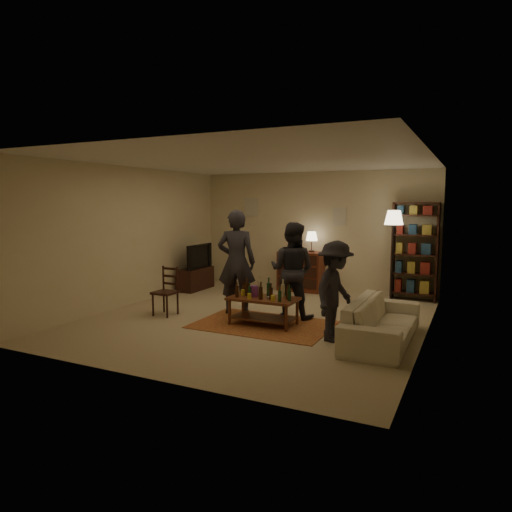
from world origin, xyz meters
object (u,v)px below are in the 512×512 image
Objects in this scene: dresser at (301,270)px; person_left at (236,262)px; coffee_table at (263,300)px; sofa at (382,321)px; person_right at (292,270)px; dining_chair at (167,289)px; person_by_sofa at (335,291)px; bookshelf at (415,250)px; tv_stand at (196,273)px; floor_lamp at (394,224)px.

person_left reaches higher than dresser.
coffee_table reaches higher than sofa.
sofa is 1.92m from person_right.
dresser is at bearing -73.71° from person_right.
person_left is at bearing 29.45° from dining_chair.
coffee_table is 0.82m from person_right.
coffee_table is at bearing 129.49° from person_left.
person_left is 1.29× the size of person_by_sofa.
tv_stand is at bearing -168.20° from bookshelf.
person_right is at bearing -73.49° from dresser.
person_left reaches higher than person_right.
person_right is at bearing -126.52° from floor_lamp.
person_right reaches higher than tv_stand.
coffee_table is at bearing -122.70° from floor_lamp.
dresser reaches higher than tv_stand.
person_left is at bearing 147.52° from coffee_table.
dining_chair is 5.03m from bookshelf.
dining_chair is at bearing 10.62° from person_left.
dining_chair is at bearing -142.68° from floor_lamp.
sofa is (0.30, -2.62, -1.28)m from floor_lamp.
person_by_sofa is at bearing 111.46° from sofa.
floor_lamp is (1.63, 2.54, 1.17)m from coffee_table.
coffee_table is 1.38m from person_by_sofa.
person_right is (-1.39, -1.88, -0.75)m from floor_lamp.
person_left is at bearing -39.92° from tv_stand.
person_left reaches higher than coffee_table.
person_left reaches higher than tv_stand.
dining_chair is 0.65× the size of dresser.
dresser is at bearing 166.77° from floor_lamp.
dresser reaches higher than sofa.
person_left is (-0.76, 0.48, 0.53)m from coffee_table.
tv_stand is 4.84m from bookshelf.
tv_stand is 2.61m from person_left.
floor_lamp reaches higher than coffee_table.
sofa is at bearing -52.46° from dresser.
bookshelf is at bearing 40.79° from dining_chair.
person_by_sofa is at bearing -101.22° from bookshelf.
dining_chair is 2.40m from tv_stand.
floor_lamp is (3.49, 2.66, 1.12)m from dining_chair.
dresser is at bearing 98.64° from coffee_table.
bookshelf is (2.44, 0.07, 0.56)m from dresser.
tv_stand is 0.57× the size of floor_lamp.
person_left reaches higher than dining_chair.
floor_lamp reaches higher than sofa.
floor_lamp is 1.27× the size of person_by_sofa.
dining_chair is 0.47× the size of person_left.
sofa is 0.81m from person_by_sofa.
floor_lamp is 3.01m from person_by_sofa.
coffee_table is at bearing 82.65° from person_by_sofa.
bookshelf reaches higher than floor_lamp.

